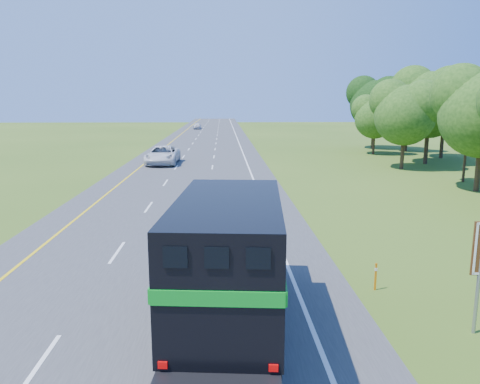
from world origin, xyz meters
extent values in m
cube|color=#38383A|center=(0.00, 50.00, 0.02)|extent=(15.00, 260.00, 0.04)
cube|color=yellow|center=(-5.50, 50.00, 0.04)|extent=(0.15, 260.00, 0.01)
cube|color=white|center=(5.50, 50.00, 0.04)|extent=(0.15, 260.00, 0.01)
cylinder|color=black|center=(2.22, 16.71, 0.66)|extent=(0.50, 1.26, 1.24)
cylinder|color=black|center=(4.57, 16.51, 0.66)|extent=(0.50, 1.26, 1.24)
cylinder|color=black|center=(1.77, 11.34, 0.66)|extent=(0.50, 1.26, 1.24)
cylinder|color=black|center=(4.12, 11.14, 0.66)|extent=(0.50, 1.26, 1.24)
cylinder|color=black|center=(1.66, 9.99, 0.66)|extent=(0.50, 1.26, 1.24)
cylinder|color=black|center=(4.01, 9.80, 0.66)|extent=(0.50, 1.26, 1.24)
cube|color=black|center=(3.10, 13.03, 0.79)|extent=(3.44, 9.18, 0.31)
cube|color=black|center=(3.39, 16.50, 2.02)|extent=(2.91, 2.24, 2.13)
cube|color=black|center=(3.47, 17.53, 2.58)|extent=(2.47, 0.27, 0.67)
cube|color=black|center=(3.03, 12.25, 2.49)|extent=(3.34, 6.73, 3.09)
cube|color=#078E1B|center=(2.76, 8.98, 2.65)|extent=(2.80, 0.28, 0.34)
cube|color=#078E1B|center=(1.61, 12.37, 2.65)|extent=(0.59, 6.50, 0.34)
cube|color=#078E1B|center=(4.45, 12.13, 2.65)|extent=(0.59, 6.50, 0.34)
cube|color=black|center=(1.92, 9.05, 3.53)|extent=(0.51, 0.09, 0.45)
cube|color=black|center=(2.76, 8.98, 3.53)|extent=(0.51, 0.09, 0.45)
cube|color=black|center=(3.60, 8.91, 3.53)|extent=(0.51, 0.09, 0.45)
cube|color=#B20505|center=(1.58, 9.08, 1.12)|extent=(0.21, 0.06, 0.16)
cube|color=#B20505|center=(3.93, 8.88, 1.12)|extent=(0.21, 0.06, 0.16)
imported|color=silver|center=(-3.49, 49.71, 1.00)|extent=(3.29, 6.94, 1.91)
imported|color=silver|center=(-3.14, 112.46, 0.76)|extent=(1.86, 4.30, 1.44)
cylinder|color=gray|center=(10.16, 12.29, 1.57)|extent=(0.10, 0.10, 3.14)
cube|color=orange|center=(8.30, 15.51, 0.50)|extent=(0.07, 0.04, 1.01)
cube|color=white|center=(8.30, 15.51, 0.78)|extent=(0.08, 0.05, 0.11)
camera|label=1|loc=(2.89, -0.04, 6.65)|focal=35.00mm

